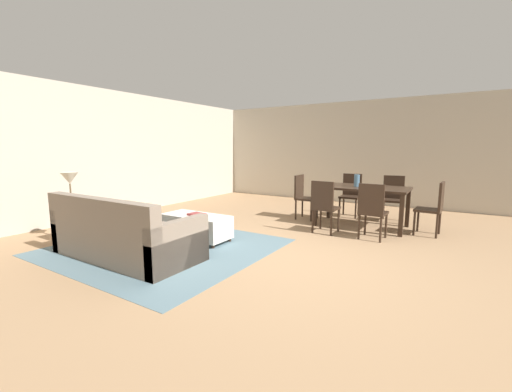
{
  "coord_description": "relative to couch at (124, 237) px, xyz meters",
  "views": [
    {
      "loc": [
        1.93,
        -3.82,
        1.48
      ],
      "look_at": [
        -1.27,
        1.29,
        0.58
      ],
      "focal_mm": 22.67,
      "sensor_mm": 36.0,
      "label": 1
    }
  ],
  "objects": [
    {
      "name": "dining_chair_head_west",
      "position": [
        1.07,
        3.54,
        0.23
      ],
      "size": [
        0.4,
        0.4,
        0.92
      ],
      "color": "#332319",
      "rests_on": "ground_plane"
    },
    {
      "name": "table_lamp",
      "position": [
        -1.36,
        0.06,
        0.7
      ],
      "size": [
        0.26,
        0.26,
        0.53
      ],
      "color": "brown",
      "rests_on": "side_table"
    },
    {
      "name": "wall_back",
      "position": [
        1.85,
        6.17,
        1.06
      ],
      "size": [
        9.0,
        0.12,
        2.7
      ],
      "primitive_type": "cube",
      "color": "#BCB2A0",
      "rests_on": "ground_plane"
    },
    {
      "name": "book_on_ottoman",
      "position": [
        0.3,
        1.12,
        0.14
      ],
      "size": [
        0.28,
        0.23,
        0.03
      ],
      "primitive_type": "cube",
      "rotation": [
        0.0,
        0.0,
        -0.12
      ],
      "color": "maroon",
      "rests_on": "ottoman_table"
    },
    {
      "name": "ottoman_table",
      "position": [
        0.26,
        1.14,
        -0.05
      ],
      "size": [
        1.13,
        0.51,
        0.41
      ],
      "color": "silver",
      "rests_on": "ground_plane"
    },
    {
      "name": "dining_table",
      "position": [
        2.27,
        3.5,
        0.38
      ],
      "size": [
        1.65,
        0.92,
        0.76
      ],
      "color": "#332319",
      "rests_on": "ground_plane"
    },
    {
      "name": "dining_chair_far_right",
      "position": [
        2.69,
        4.33,
        0.23
      ],
      "size": [
        0.43,
        0.43,
        0.92
      ],
      "color": "#332319",
      "rests_on": "ground_plane"
    },
    {
      "name": "dining_chair_far_left",
      "position": [
        1.84,
        4.35,
        0.23
      ],
      "size": [
        0.42,
        0.42,
        0.92
      ],
      "color": "#332319",
      "rests_on": "ground_plane"
    },
    {
      "name": "dining_chair_near_left",
      "position": [
        1.86,
        2.64,
        0.23
      ],
      "size": [
        0.42,
        0.42,
        0.92
      ],
      "color": "#332319",
      "rests_on": "ground_plane"
    },
    {
      "name": "side_table",
      "position": [
        -1.36,
        0.06,
        0.17
      ],
      "size": [
        0.4,
        0.4,
        0.58
      ],
      "color": "olive",
      "rests_on": "ground_plane"
    },
    {
      "name": "dining_chair_near_right",
      "position": [
        2.66,
        2.66,
        0.23
      ],
      "size": [
        0.42,
        0.42,
        0.92
      ],
      "color": "#332319",
      "rests_on": "ground_plane"
    },
    {
      "name": "ground_plane",
      "position": [
        1.85,
        1.17,
        -0.29
      ],
      "size": [
        10.8,
        10.8,
        0.0
      ],
      "primitive_type": "plane",
      "color": "#9E7A56"
    },
    {
      "name": "area_rug",
      "position": [
        0.13,
        0.6,
        -0.28
      ],
      "size": [
        3.0,
        2.8,
        0.01
      ],
      "primitive_type": "cube",
      "color": "slate",
      "rests_on": "ground_plane"
    },
    {
      "name": "wall_left",
      "position": [
        -2.65,
        1.67,
        1.06
      ],
      "size": [
        0.12,
        11.0,
        2.7
      ],
      "primitive_type": "cube",
      "color": "#BCB2A0",
      "rests_on": "ground_plane"
    },
    {
      "name": "vase_centerpiece",
      "position": [
        2.18,
        3.46,
        0.59
      ],
      "size": [
        0.1,
        0.1,
        0.22
      ],
      "primitive_type": "cylinder",
      "color": "slate",
      "rests_on": "dining_table"
    },
    {
      "name": "couch",
      "position": [
        0.0,
        0.0,
        0.0
      ],
      "size": [
        2.11,
        0.94,
        0.86
      ],
      "color": "gray",
      "rests_on": "ground_plane"
    },
    {
      "name": "dining_chair_head_east",
      "position": [
        3.48,
        3.48,
        0.23
      ],
      "size": [
        0.43,
        0.43,
        0.92
      ],
      "color": "#332319",
      "rests_on": "ground_plane"
    }
  ]
}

